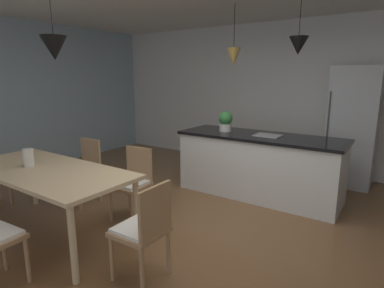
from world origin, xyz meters
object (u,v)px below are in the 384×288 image
Objects in this scene: chair_kitchen_end at (144,228)px; kitchen_island at (259,165)px; chair_far_left at (84,169)px; refrigerator at (353,127)px; potted_plant_on_island at (226,121)px; vase_on_dining_table at (29,158)px; chair_far_right at (133,181)px; dining_table at (46,174)px.

kitchen_island is (0.02, 2.40, -0.01)m from chair_kitchen_end.
chair_far_left is 4.11m from refrigerator.
potted_plant_on_island is 2.68m from vase_on_dining_table.
chair_far_right is at bearing -104.41° from potted_plant_on_island.
refrigerator is at bearing 74.44° from chair_kitchen_end.
potted_plant_on_island is at bearing 49.78° from chair_far_left.
kitchen_island is 7.63× the size of potted_plant_on_island.
refrigerator reaches higher than potted_plant_on_island.
chair_kitchen_end is 2.40m from kitchen_island.
kitchen_island reaches higher than dining_table.
chair_far_left reaches higher than dining_table.
chair_kitchen_end is at bearing -23.67° from chair_far_left.
chair_far_left is 2.15m from potted_plant_on_island.
vase_on_dining_table reaches higher than chair_far_right.
chair_far_left is at bearing -140.20° from kitchen_island.
potted_plant_on_island is 1.59× the size of vase_on_dining_table.
kitchen_island is (1.43, 2.40, -0.23)m from dining_table.
refrigerator is 2.04m from potted_plant_on_island.
chair_kitchen_end is at bearing 0.03° from dining_table.
vase_on_dining_table is at bearing -114.21° from potted_plant_on_island.
potted_plant_on_island is (-0.54, 2.40, 0.59)m from chair_kitchen_end.
chair_kitchen_end is at bearing 1.46° from vase_on_dining_table.
dining_table is 0.97m from chair_far_left.
refrigerator is (2.44, 3.70, 0.25)m from dining_table.
dining_table is 2.38× the size of chair_far_left.
potted_plant_on_island is at bearing 180.00° from kitchen_island.
potted_plant_on_island is at bearing 65.79° from vase_on_dining_table.
potted_plant_on_island is at bearing 102.64° from chair_kitchen_end.
refrigerator is at bearing 39.59° from potted_plant_on_island.
kitchen_island reaches higher than chair_far_right.
dining_table is 10.80× the size of vase_on_dining_table.
dining_table is at bearing -123.38° from refrigerator.
chair_far_left is at bearing 119.57° from dining_table.
vase_on_dining_table is (-0.69, -0.86, 0.38)m from chair_far_right.
dining_table is at bearing -179.97° from chair_kitchen_end.
potted_plant_on_island reaches higher than kitchen_island.
refrigerator reaches higher than chair_kitchen_end.
chair_far_right and chair_kitchen_end have the same top height.
chair_far_right is 1.85m from kitchen_island.
vase_on_dining_table is at bearing -178.54° from chair_kitchen_end.
chair_kitchen_end is 0.46× the size of refrigerator.
chair_far_left is at bearing 105.37° from vase_on_dining_table.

